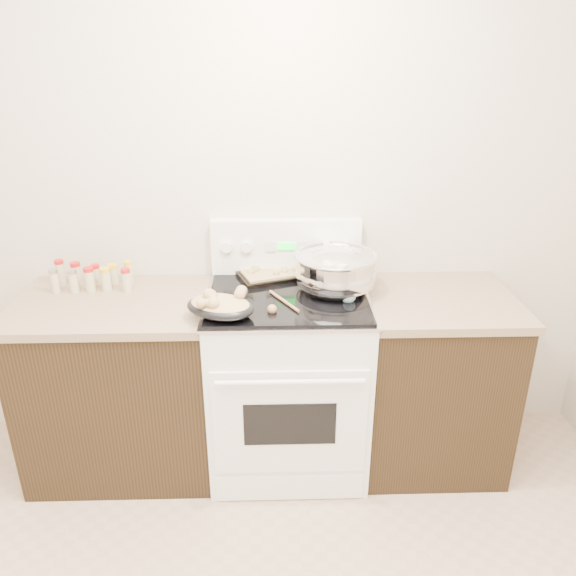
{
  "coord_description": "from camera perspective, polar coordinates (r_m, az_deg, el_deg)",
  "views": [
    {
      "loc": [
        0.28,
        -1.0,
        2.02
      ],
      "look_at": [
        0.35,
        1.37,
        1.0
      ],
      "focal_mm": 35.0,
      "sensor_mm": 36.0,
      "label": 1
    }
  ],
  "objects": [
    {
      "name": "room_shell",
      "position": [
        1.09,
        -16.7,
        5.19
      ],
      "size": [
        4.1,
        3.6,
        2.75
      ],
      "color": "beige",
      "rests_on": "ground"
    },
    {
      "name": "counter_left",
      "position": [
        2.99,
        -16.37,
        -9.24
      ],
      "size": [
        0.93,
        0.67,
        0.92
      ],
      "color": "black",
      "rests_on": "ground"
    },
    {
      "name": "counter_right",
      "position": [
        3.0,
        14.23,
        -8.87
      ],
      "size": [
        0.73,
        0.67,
        0.92
      ],
      "color": "black",
      "rests_on": "ground"
    },
    {
      "name": "kitchen_range",
      "position": [
        2.87,
        -0.03,
        -8.95
      ],
      "size": [
        0.78,
        0.73,
        1.22
      ],
      "color": "white",
      "rests_on": "ground"
    },
    {
      "name": "mixing_bowl",
      "position": [
        2.69,
        4.86,
        1.66
      ],
      "size": [
        0.49,
        0.49,
        0.23
      ],
      "color": "silver",
      "rests_on": "kitchen_range"
    },
    {
      "name": "roasting_pan",
      "position": [
        2.45,
        -6.92,
        -1.74
      ],
      "size": [
        0.37,
        0.32,
        0.11
      ],
      "color": "black",
      "rests_on": "kitchen_range"
    },
    {
      "name": "baking_sheet",
      "position": [
        2.87,
        -1.41,
        1.66
      ],
      "size": [
        0.44,
        0.37,
        0.06
      ],
      "color": "black",
      "rests_on": "kitchen_range"
    },
    {
      "name": "wooden_spoon",
      "position": [
        2.51,
        -1.17,
        -1.85
      ],
      "size": [
        0.14,
        0.23,
        0.04
      ],
      "color": "#9D6F48",
      "rests_on": "kitchen_range"
    },
    {
      "name": "blue_ladle",
      "position": [
        2.6,
        6.24,
        -0.57
      ],
      "size": [
        0.15,
        0.24,
        0.09
      ],
      "color": "#98CBE3",
      "rests_on": "kitchen_range"
    },
    {
      "name": "spice_jars",
      "position": [
        2.93,
        -19.25,
        1.09
      ],
      "size": [
        0.39,
        0.15,
        0.13
      ],
      "color": "#BFB28C",
      "rests_on": "counter_left"
    }
  ]
}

